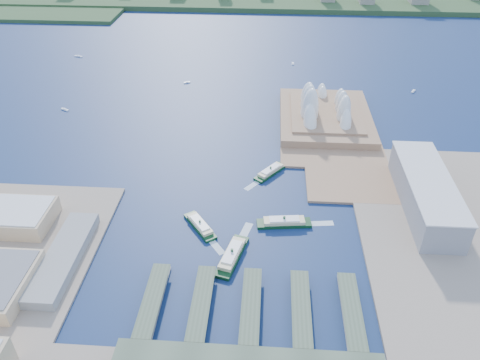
# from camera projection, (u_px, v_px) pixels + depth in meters

# --- Properties ---
(ground) EXTENTS (3000.00, 3000.00, 0.00)m
(ground) POSITION_uv_depth(u_px,v_px,m) (240.00, 249.00, 459.86)
(ground) COLOR #0E2043
(ground) RESTS_ON ground
(peninsula) EXTENTS (135.00, 220.00, 3.00)m
(peninsula) POSITION_uv_depth(u_px,v_px,m) (328.00, 127.00, 666.62)
(peninsula) COLOR #977252
(peninsula) RESTS_ON ground
(opera_house) EXTENTS (134.00, 180.00, 58.00)m
(opera_house) POSITION_uv_depth(u_px,v_px,m) (327.00, 101.00, 665.90)
(opera_house) COLOR white
(opera_house) RESTS_ON peninsula
(toaster_building) EXTENTS (45.00, 155.00, 35.00)m
(toaster_building) POSITION_uv_depth(u_px,v_px,m) (426.00, 193.00, 503.04)
(toaster_building) COLOR gray
(toaster_building) RESTS_ON east_land
(ferry_wharves) EXTENTS (184.00, 90.00, 9.30)m
(ferry_wharves) POSITION_uv_depth(u_px,v_px,m) (251.00, 307.00, 394.81)
(ferry_wharves) COLOR #485641
(ferry_wharves) RESTS_ON ground
(ferry_a) EXTENTS (40.20, 48.74, 9.60)m
(ferry_a) POSITION_uv_depth(u_px,v_px,m) (200.00, 224.00, 484.44)
(ferry_a) COLOR #0D3618
(ferry_a) RESTS_ON ground
(ferry_b) EXTENTS (40.60, 47.35, 9.45)m
(ferry_b) POSITION_uv_depth(u_px,v_px,m) (271.00, 170.00, 568.29)
(ferry_b) COLOR #0D3618
(ferry_b) RESTS_ON ground
(ferry_c) EXTENTS (30.06, 61.55, 11.28)m
(ferry_c) POSITION_uv_depth(u_px,v_px,m) (232.00, 254.00, 446.83)
(ferry_c) COLOR #0D3618
(ferry_c) RESTS_ON ground
(ferry_d) EXTENTS (58.24, 21.02, 10.77)m
(ferry_d) POSITION_uv_depth(u_px,v_px,m) (284.00, 221.00, 487.96)
(ferry_d) COLOR #0D3618
(ferry_d) RESTS_ON ground
(boat_a) EXTENTS (14.08, 9.86, 2.72)m
(boat_a) POSITION_uv_depth(u_px,v_px,m) (65.00, 109.00, 713.83)
(boat_a) COLOR white
(boat_a) RESTS_ON ground
(boat_b) EXTENTS (11.19, 8.27, 2.88)m
(boat_b) POSITION_uv_depth(u_px,v_px,m) (187.00, 82.00, 799.97)
(boat_b) COLOR white
(boat_b) RESTS_ON ground
(boat_c) EXTENTS (9.59, 12.65, 2.83)m
(boat_c) POSITION_uv_depth(u_px,v_px,m) (413.00, 91.00, 769.87)
(boat_c) COLOR white
(boat_c) RESTS_ON ground
(boat_d) EXTENTS (17.86, 9.43, 2.97)m
(boat_d) POSITION_uv_depth(u_px,v_px,m) (78.00, 56.00, 905.84)
(boat_d) COLOR white
(boat_d) RESTS_ON ground
(boat_e) EXTENTS (3.79, 11.36, 2.77)m
(boat_e) POSITION_uv_depth(u_px,v_px,m) (293.00, 63.00, 873.79)
(boat_e) COLOR white
(boat_e) RESTS_ON ground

